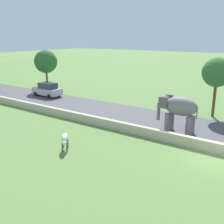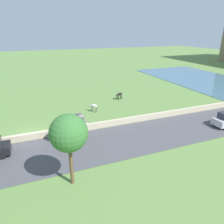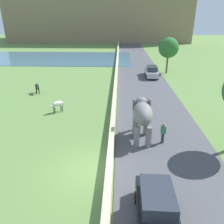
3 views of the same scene
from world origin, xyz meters
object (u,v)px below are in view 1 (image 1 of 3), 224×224
(car_silver, at_px, (47,90))
(cow_white, at_px, (65,139))
(elephant, at_px, (178,108))
(person_beside_elephant, at_px, (190,119))

(car_silver, height_order, cow_white, car_silver)
(car_silver, bearing_deg, elephant, -99.53)
(elephant, height_order, cow_white, elephant)
(elephant, xyz_separation_m, person_beside_elephant, (1.52, -0.57, -1.16))
(person_beside_elephant, height_order, cow_white, person_beside_elephant)
(person_beside_elephant, distance_m, car_silver, 19.40)
(elephant, xyz_separation_m, car_silver, (3.15, 18.76, -1.14))
(elephant, height_order, car_silver, elephant)
(cow_white, bearing_deg, car_silver, 51.84)
(elephant, distance_m, person_beside_elephant, 2.00)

